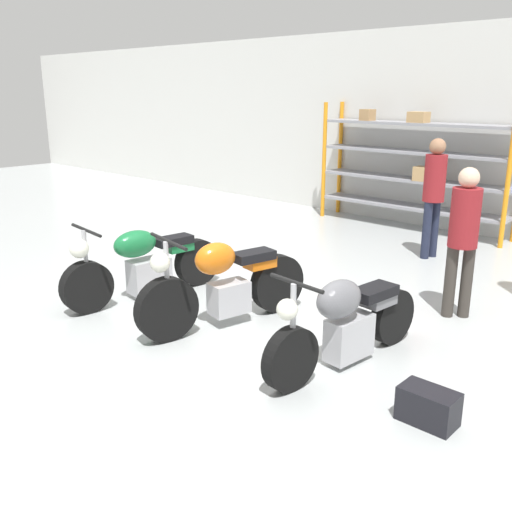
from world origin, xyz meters
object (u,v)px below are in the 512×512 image
at_px(motorcycle_grey, 346,322).
at_px(person_browsing, 464,231).
at_px(motorcycle_orange, 224,285).
at_px(shelving_rack, 413,164).
at_px(person_near_rack, 434,188).
at_px(motorcycle_green, 144,265).
at_px(toolbox, 428,406).

bearing_deg(motorcycle_grey, person_browsing, 178.26).
bearing_deg(motorcycle_orange, shelving_rack, -160.06).
bearing_deg(person_near_rack, motorcycle_orange, 96.28).
bearing_deg(motorcycle_orange, person_browsing, 150.16).
bearing_deg(person_near_rack, motorcycle_grey, 117.93).
height_order(shelving_rack, person_browsing, shelving_rack).
bearing_deg(motorcycle_green, toolbox, 93.77).
relative_size(shelving_rack, motorcycle_green, 1.71).
bearing_deg(motorcycle_green, person_browsing, 130.12).
bearing_deg(shelving_rack, person_browsing, -54.72).
relative_size(motorcycle_orange, person_near_rack, 1.15).
distance_m(motorcycle_orange, person_browsing, 2.69).
bearing_deg(motorcycle_orange, motorcycle_grey, 105.96).
relative_size(shelving_rack, toolbox, 8.39).
xyz_separation_m(motorcycle_orange, person_near_rack, (0.41, 3.99, 0.61)).
bearing_deg(motorcycle_green, motorcycle_orange, 99.89).
distance_m(person_browsing, person_near_rack, 2.43).
relative_size(motorcycle_green, motorcycle_orange, 1.04).
height_order(motorcycle_orange, motorcycle_grey, motorcycle_orange).
bearing_deg(motorcycle_green, person_near_rack, 163.34).
height_order(motorcycle_orange, person_near_rack, person_near_rack).
relative_size(person_near_rack, toolbox, 4.12).
bearing_deg(toolbox, motorcycle_grey, 159.84).
bearing_deg(person_browsing, motorcycle_grey, 133.57).
relative_size(shelving_rack, motorcycle_grey, 1.82).
bearing_deg(person_browsing, shelving_rack, -3.52).
distance_m(shelving_rack, toolbox, 6.81).
height_order(motorcycle_grey, person_browsing, person_browsing).
distance_m(motorcycle_green, motorcycle_orange, 1.34).
bearing_deg(person_browsing, motorcycle_green, 84.64).
relative_size(motorcycle_grey, person_near_rack, 1.12).
xyz_separation_m(motorcycle_green, motorcycle_grey, (2.85, 0.18, 0.01)).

